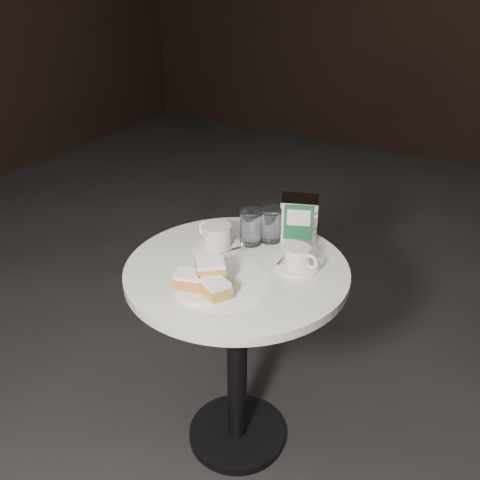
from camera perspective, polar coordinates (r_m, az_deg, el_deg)
name	(u,v)px	position (r m, az deg, el deg)	size (l,w,h in m)	color
ground	(237,435)	(2.15, -0.29, -20.11)	(7.00, 7.00, 0.00)	black
cafe_table	(237,318)	(1.77, -0.33, -8.34)	(0.70, 0.70, 0.74)	black
sugar_spill	(222,284)	(1.58, -1.98, -4.66)	(0.30, 0.30, 0.00)	white
beignet_plate	(205,281)	(1.54, -3.74, -4.42)	(0.19, 0.18, 0.08)	silver
coffee_cup_left	(217,238)	(1.75, -2.46, 0.18)	(0.19, 0.19, 0.08)	silver
coffee_cup_right	(298,259)	(1.65, 6.20, -2.01)	(0.16, 0.16, 0.07)	white
water_glass_left	(251,227)	(1.77, 1.17, 1.36)	(0.09, 0.09, 0.12)	silver
water_glass_right	(271,225)	(1.79, 3.29, 1.64)	(0.09, 0.09, 0.12)	white
napkin_dispenser	(299,218)	(1.81, 6.34, 2.39)	(0.15, 0.14, 0.14)	white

